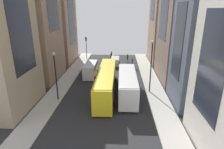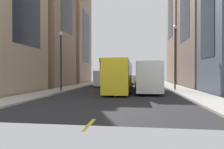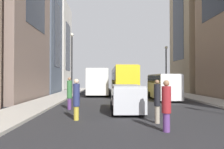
# 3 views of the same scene
# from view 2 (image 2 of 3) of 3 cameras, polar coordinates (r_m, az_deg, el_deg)

# --- Properties ---
(ground_plane) EXTENTS (42.22, 42.22, 0.00)m
(ground_plane) POSITION_cam_2_polar(r_m,az_deg,el_deg) (29.14, 3.37, -3.90)
(ground_plane) COLOR #28282B
(sidewalk_west) EXTENTS (2.92, 44.00, 0.15)m
(sidewalk_west) POSITION_cam_2_polar(r_m,az_deg,el_deg) (29.61, 18.33, -3.71)
(sidewalk_west) COLOR #B2ADA3
(sidewalk_west) RESTS_ON ground
(sidewalk_east) EXTENTS (2.92, 44.00, 0.15)m
(sidewalk_east) POSITION_cam_2_polar(r_m,az_deg,el_deg) (30.62, -11.09, -3.56)
(sidewalk_east) COLOR #B2ADA3
(sidewalk_east) RESTS_ON ground
(lane_stripe_0) EXTENTS (0.16, 2.00, 0.01)m
(lane_stripe_0) POSITION_cam_2_polar(r_m,az_deg,el_deg) (50.07, 5.02, -2.09)
(lane_stripe_0) COLOR yellow
(lane_stripe_0) RESTS_ON ground
(lane_stripe_1) EXTENTS (0.16, 2.00, 0.01)m
(lane_stripe_1) POSITION_cam_2_polar(r_m,az_deg,el_deg) (39.60, 4.41, -2.75)
(lane_stripe_1) COLOR yellow
(lane_stripe_1) RESTS_ON ground
(lane_stripe_2) EXTENTS (0.16, 2.00, 0.01)m
(lane_stripe_2) POSITION_cam_2_polar(r_m,az_deg,el_deg) (29.14, 3.37, -3.89)
(lane_stripe_2) COLOR yellow
(lane_stripe_2) RESTS_ON ground
(lane_stripe_3) EXTENTS (0.16, 2.00, 0.01)m
(lane_stripe_3) POSITION_cam_2_polar(r_m,az_deg,el_deg) (18.72, 1.14, -6.29)
(lane_stripe_3) COLOR yellow
(lane_stripe_3) RESTS_ON ground
(lane_stripe_4) EXTENTS (0.16, 2.00, 0.01)m
(lane_stripe_4) POSITION_cam_2_polar(r_m,az_deg,el_deg) (8.52, -6.74, -14.44)
(lane_stripe_4) COLOR yellow
(lane_stripe_4) RESTS_ON ground
(building_east_0) EXTENTS (8.06, 10.17, 20.47)m
(building_east_0) POSITION_cam_2_polar(r_m,az_deg,el_deg) (45.87, -12.50, 10.50)
(building_east_0) COLOR #937760
(building_east_0) RESTS_ON ground
(city_bus_white) EXTENTS (2.80, 11.16, 3.35)m
(city_bus_white) POSITION_cam_2_polar(r_m,az_deg,el_deg) (23.66, 10.23, -0.04)
(city_bus_white) COLOR silver
(city_bus_white) RESTS_ON ground
(streetcar_yellow) EXTENTS (2.70, 14.86, 3.59)m
(streetcar_yellow) POSITION_cam_2_polar(r_m,az_deg,el_deg) (24.40, 2.65, 0.26)
(streetcar_yellow) COLOR yellow
(streetcar_yellow) RESTS_ON ground
(delivery_van_white) EXTENTS (2.25, 6.08, 2.58)m
(delivery_van_white) POSITION_cam_2_polar(r_m,az_deg,el_deg) (32.18, -2.65, -0.79)
(delivery_van_white) COLOR white
(delivery_van_white) RESTS_ON ground
(car_silver_0) EXTENTS (2.04, 4.22, 1.74)m
(car_silver_0) POSITION_cam_2_polar(r_m,az_deg,el_deg) (39.74, 5.73, -1.27)
(car_silver_0) COLOR #B7BABF
(car_silver_0) RESTS_ON ground
(pedestrian_waiting_curb) EXTENTS (0.36, 0.36, 2.26)m
(pedestrian_waiting_curb) POSITION_cam_2_polar(r_m,az_deg,el_deg) (38.42, 11.48, -1.08)
(pedestrian_waiting_curb) COLOR #593372
(pedestrian_waiting_curb) RESTS_ON ground
(pedestrian_crossing_mid) EXTENTS (0.38, 0.38, 2.11)m
(pedestrian_crossing_mid) POSITION_cam_2_polar(r_m,az_deg,el_deg) (44.96, 4.48, -0.97)
(pedestrian_crossing_mid) COLOR #593372
(pedestrian_crossing_mid) RESTS_ON ground
(pedestrian_walking_far) EXTENTS (0.31, 0.31, 2.11)m
(pedestrian_walking_far) POSITION_cam_2_polar(r_m,az_deg,el_deg) (43.25, 4.34, -0.99)
(pedestrian_walking_far) COLOR gray
(pedestrian_walking_far) RESTS_ON ground
(pedestrian_crossing_near) EXTENTS (0.35, 0.35, 2.16)m
(pedestrian_crossing_near) POSITION_cam_2_polar(r_m,az_deg,el_deg) (42.32, 9.74, -1.01)
(pedestrian_crossing_near) COLOR gold
(pedestrian_crossing_near) RESTS_ON ground
(traffic_light_near_corner) EXTENTS (0.32, 0.44, 5.57)m
(traffic_light_near_corner) POSITION_cam_2_polar(r_m,az_deg,el_deg) (45.72, -3.52, 2.73)
(traffic_light_near_corner) COLOR black
(traffic_light_near_corner) RESTS_ON ground
(streetlamp_near) EXTENTS (0.44, 0.44, 7.96)m
(streetlamp_near) POSITION_cam_2_polar(r_m,az_deg,el_deg) (25.32, 18.06, 6.66)
(streetlamp_near) COLOR black
(streetlamp_near) RESTS_ON ground
(streetlamp_far) EXTENTS (0.44, 0.44, 6.82)m
(streetlamp_far) POSITION_cam_2_polar(r_m,az_deg,el_deg) (23.21, -14.78, 5.73)
(streetlamp_far) COLOR black
(streetlamp_far) RESTS_ON ground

